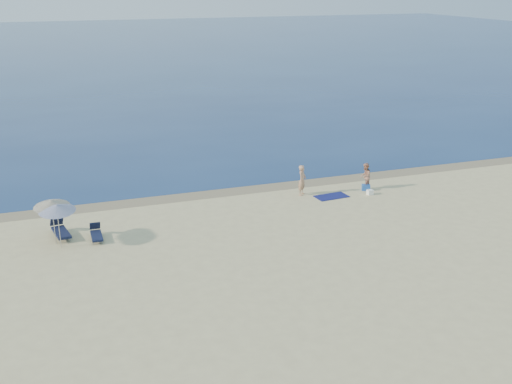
% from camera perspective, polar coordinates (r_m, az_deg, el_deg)
% --- Properties ---
extents(ground, '(160.00, 160.00, 0.00)m').
position_cam_1_polar(ground, '(21.63, 16.15, -15.28)').
color(ground, beige).
rests_on(ground, ground).
extents(sea, '(240.00, 160.00, 0.01)m').
position_cam_1_polar(sea, '(115.36, -14.42, 12.15)').
color(sea, navy).
rests_on(sea, ground).
extents(wet_sand_strip, '(240.00, 1.60, 0.00)m').
position_cam_1_polar(wet_sand_strip, '(37.35, -1.18, 0.18)').
color(wet_sand_strip, '#847254').
rests_on(wet_sand_strip, ground).
extents(person_left, '(0.73, 0.75, 1.73)m').
position_cam_1_polar(person_left, '(36.39, 4.13, 1.06)').
color(person_left, tan).
rests_on(person_left, ground).
extents(person_right, '(0.95, 0.97, 1.57)m').
position_cam_1_polar(person_right, '(37.81, 9.69, 1.39)').
color(person_right, '#B6775F').
rests_on(person_right, ground).
extents(beach_towel, '(1.94, 1.19, 0.03)m').
position_cam_1_polar(beach_towel, '(36.46, 6.72, -0.39)').
color(beach_towel, '#0F124E').
rests_on(beach_towel, ground).
extents(white_bag, '(0.34, 0.30, 0.28)m').
position_cam_1_polar(white_bag, '(37.10, 10.10, -0.02)').
color(white_bag, white).
rests_on(white_bag, ground).
extents(blue_cooler, '(0.57, 0.49, 0.34)m').
position_cam_1_polar(blue_cooler, '(37.82, 9.74, 0.41)').
color(blue_cooler, '#1F51AC').
rests_on(blue_cooler, ground).
extents(umbrella_near, '(1.91, 1.93, 2.17)m').
position_cam_1_polar(umbrella_near, '(30.35, -17.29, -1.36)').
color(umbrella_near, silver).
rests_on(umbrella_near, ground).
extents(umbrella_far, '(1.95, 1.96, 2.23)m').
position_cam_1_polar(umbrella_far, '(30.80, -17.72, -1.00)').
color(umbrella_far, silver).
rests_on(umbrella_far, ground).
extents(lounger_left, '(0.90, 1.93, 0.82)m').
position_cam_1_polar(lounger_left, '(32.05, -16.99, -3.28)').
color(lounger_left, '#131834').
rests_on(lounger_left, ground).
extents(lounger_right, '(0.54, 1.54, 0.67)m').
position_cam_1_polar(lounger_right, '(31.30, -14.01, -3.64)').
color(lounger_right, '#131A36').
rests_on(lounger_right, ground).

